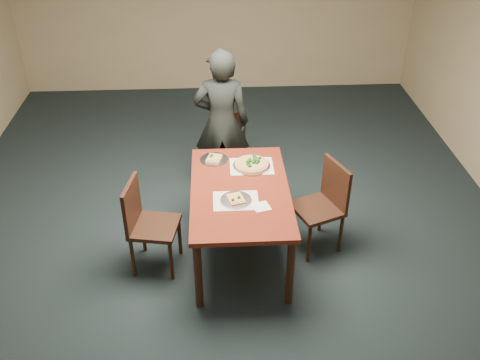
{
  "coord_description": "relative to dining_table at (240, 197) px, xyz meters",
  "views": [
    {
      "loc": [
        -0.08,
        -4.08,
        3.49
      ],
      "look_at": [
        0.14,
        -0.05,
        0.85
      ],
      "focal_mm": 40.0,
      "sensor_mm": 36.0,
      "label": 1
    }
  ],
  "objects": [
    {
      "name": "ground",
      "position": [
        -0.14,
        0.05,
        -0.66
      ],
      "size": [
        8.0,
        8.0,
        0.0
      ],
      "primitive_type": "plane",
      "color": "black",
      "rests_on": "ground"
    },
    {
      "name": "room_shell",
      "position": [
        -0.14,
        0.05,
        1.08
      ],
      "size": [
        8.0,
        8.0,
        8.0
      ],
      "color": "tan",
      "rests_on": "ground"
    },
    {
      "name": "dining_table",
      "position": [
        0.0,
        0.0,
        0.0
      ],
      "size": [
        0.9,
        1.5,
        0.75
      ],
      "color": "#571B11",
      "rests_on": "ground"
    },
    {
      "name": "chair_far",
      "position": [
        -0.03,
        1.13,
        -0.14
      ],
      "size": [
        0.54,
        0.54,
        0.91
      ],
      "rotation": [
        0.0,
        0.0,
        0.38
      ],
      "color": "black",
      "rests_on": "ground"
    },
    {
      "name": "chair_left",
      "position": [
        -0.87,
        -0.12,
        -0.14
      ],
      "size": [
        0.49,
        0.49,
        0.91
      ],
      "rotation": [
        0.0,
        0.0,
        1.4
      ],
      "color": "black",
      "rests_on": "ground"
    },
    {
      "name": "chair_right",
      "position": [
        0.82,
        0.09,
        -0.14
      ],
      "size": [
        0.55,
        0.55,
        0.91
      ],
      "rotation": [
        0.0,
        0.0,
        -1.18
      ],
      "color": "black",
      "rests_on": "ground"
    },
    {
      "name": "diner",
      "position": [
        -0.14,
        1.17,
        0.17
      ],
      "size": [
        0.63,
        0.43,
        1.66
      ],
      "primitive_type": "imported",
      "rotation": [
        0.0,
        0.0,
        3.09
      ],
      "color": "black",
      "rests_on": "ground"
    },
    {
      "name": "placemat_main",
      "position": [
        0.13,
        0.39,
        0.09
      ],
      "size": [
        0.42,
        0.32,
        0.0
      ],
      "primitive_type": "cube",
      "color": "white",
      "rests_on": "dining_table"
    },
    {
      "name": "placemat_near",
      "position": [
        -0.05,
        -0.18,
        0.09
      ],
      "size": [
        0.4,
        0.3,
        0.0
      ],
      "primitive_type": "cube",
      "color": "white",
      "rests_on": "dining_table"
    },
    {
      "name": "pizza_pan",
      "position": [
        0.14,
        0.39,
        0.12
      ],
      "size": [
        0.36,
        0.36,
        0.07
      ],
      "color": "silver",
      "rests_on": "dining_table"
    },
    {
      "name": "slice_plate_near",
      "position": [
        -0.05,
        -0.18,
        0.11
      ],
      "size": [
        0.28,
        0.28,
        0.05
      ],
      "color": "silver",
      "rests_on": "dining_table"
    },
    {
      "name": "slice_plate_far",
      "position": [
        -0.23,
        0.53,
        0.1
      ],
      "size": [
        0.28,
        0.28,
        0.06
      ],
      "color": "silver",
      "rests_on": "dining_table"
    },
    {
      "name": "napkin",
      "position": [
        0.17,
        -0.29,
        0.09
      ],
      "size": [
        0.17,
        0.17,
        0.01
      ],
      "primitive_type": "cube",
      "rotation": [
        0.0,
        0.0,
        0.28
      ],
      "color": "white",
      "rests_on": "dining_table"
    }
  ]
}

